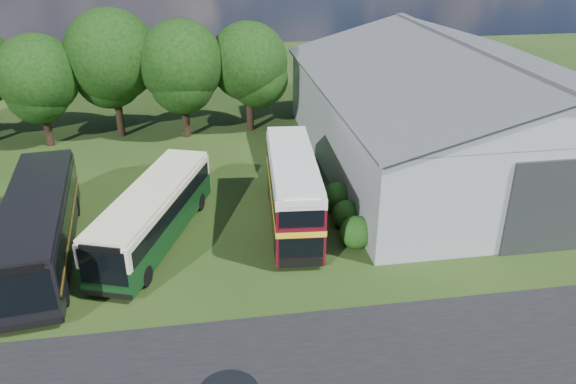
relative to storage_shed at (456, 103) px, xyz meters
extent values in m
plane|color=#1C3611|center=(-15.00, -15.98, -4.17)|extent=(120.00, 120.00, 0.00)
cube|color=black|center=(-12.00, -18.98, -4.17)|extent=(60.00, 8.00, 0.02)
cube|color=gray|center=(0.00, 0.02, -1.42)|extent=(18.00, 24.00, 5.50)
cube|color=#2D3033|center=(0.00, -12.06, -1.67)|extent=(5.20, 0.18, 5.00)
cylinder|color=black|center=(-28.00, 7.52, -2.64)|extent=(0.56, 0.56, 3.06)
sphere|color=black|center=(-28.00, 7.52, 1.10)|extent=(5.78, 5.78, 5.78)
cylinder|color=black|center=(-23.00, 8.82, -2.37)|extent=(0.56, 0.56, 3.60)
sphere|color=black|center=(-23.00, 8.82, 2.03)|extent=(6.80, 6.80, 6.80)
cylinder|color=black|center=(-18.00, 7.82, -2.51)|extent=(0.56, 0.56, 3.31)
sphere|color=black|center=(-18.00, 7.82, 1.54)|extent=(6.26, 6.26, 6.26)
cylinder|color=black|center=(-13.00, 8.62, -2.58)|extent=(0.56, 0.56, 3.17)
sphere|color=black|center=(-13.00, 8.62, 1.29)|extent=(5.98, 5.98, 5.98)
sphere|color=#194714|center=(-9.40, -9.98, -4.17)|extent=(1.70, 1.70, 1.70)
sphere|color=#194714|center=(-9.40, -7.98, -4.17)|extent=(1.60, 1.60, 1.60)
sphere|color=#194714|center=(-9.40, -5.98, -4.17)|extent=(1.80, 1.80, 1.80)
cube|color=black|center=(-19.53, -7.90, -2.53)|extent=(6.01, 11.04, 2.69)
cube|color=#4D0B14|center=(-12.24, -7.27, -2.00)|extent=(3.15, 9.59, 3.77)
cube|color=black|center=(-24.87, -8.68, -2.32)|extent=(4.18, 12.41, 3.03)
camera|label=1|loc=(-16.74, -33.89, 10.82)|focal=35.00mm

